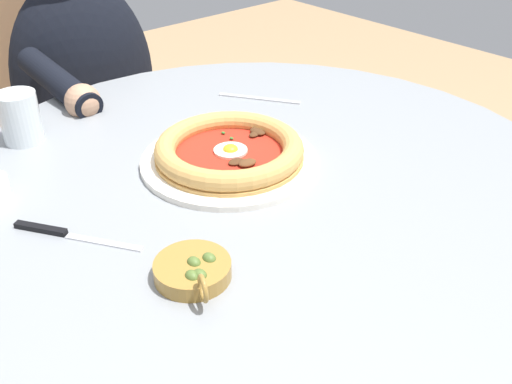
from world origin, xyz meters
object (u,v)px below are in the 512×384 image
at_px(cafe_chair_diner, 74,119).
at_px(water_glass, 21,121).
at_px(pizza_on_plate, 230,153).
at_px(olive_pan, 193,270).
at_px(diner_person, 97,150).
at_px(dining_table, 258,248).
at_px(steak_knife, 58,232).
at_px(fork_utensil, 259,99).

bearing_deg(cafe_chair_diner, water_glass, -31.08).
relative_size(pizza_on_plate, olive_pan, 2.50).
height_order(water_glass, diner_person, diner_person).
height_order(dining_table, cafe_chair_diner, cafe_chair_diner).
bearing_deg(water_glass, steak_knife, -14.73).
height_order(olive_pan, diner_person, diner_person).
bearing_deg(olive_pan, dining_table, 120.98).
relative_size(pizza_on_plate, steak_knife, 1.78).
xyz_separation_m(pizza_on_plate, diner_person, (-0.64, 0.06, -0.28)).
distance_m(steak_knife, cafe_chair_diner, 0.90).
bearing_deg(steak_knife, olive_pan, 23.53).
distance_m(dining_table, diner_person, 0.71).
distance_m(steak_knife, diner_person, 0.78).
xyz_separation_m(dining_table, water_glass, (-0.36, -0.23, 0.19)).
height_order(dining_table, water_glass, water_glass).
relative_size(water_glass, diner_person, 0.08).
bearing_deg(fork_utensil, olive_pan, -50.04).
bearing_deg(diner_person, cafe_chair_diner, 175.07).
relative_size(pizza_on_plate, diner_person, 0.26).
bearing_deg(water_glass, pizza_on_plate, 35.98).
bearing_deg(diner_person, steak_knife, -29.34).
bearing_deg(olive_pan, steak_knife, -156.47).
bearing_deg(pizza_on_plate, diner_person, 174.48).
bearing_deg(steak_knife, pizza_on_plate, 89.50).
bearing_deg(fork_utensil, pizza_on_plate, -52.16).
relative_size(olive_pan, fork_utensil, 0.79).
bearing_deg(olive_pan, fork_utensil, 129.96).
relative_size(pizza_on_plate, cafe_chair_diner, 0.33).
height_order(diner_person, cafe_chair_diner, diner_person).
relative_size(pizza_on_plate, fork_utensil, 1.97).
height_order(pizza_on_plate, steak_knife, pizza_on_plate).
relative_size(olive_pan, diner_person, 0.10).
distance_m(olive_pan, diner_person, 0.92).
bearing_deg(dining_table, olive_pan, -59.02).
relative_size(water_glass, olive_pan, 0.77).
xyz_separation_m(olive_pan, fork_utensil, (-0.36, 0.43, -0.01)).
xyz_separation_m(water_glass, diner_person, (-0.34, 0.28, -0.30)).
distance_m(steak_knife, fork_utensil, 0.54).
height_order(water_glass, olive_pan, water_glass).
bearing_deg(cafe_chair_diner, olive_pan, -16.36).
bearing_deg(steak_knife, fork_utensil, 107.65).
height_order(steak_knife, fork_utensil, steak_knife).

